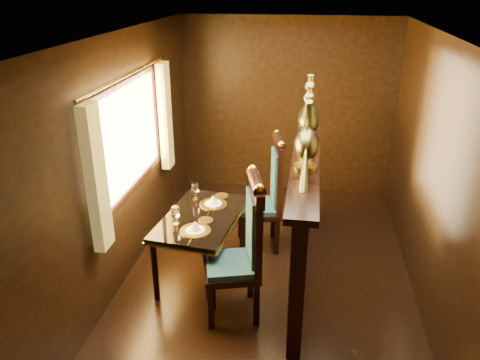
# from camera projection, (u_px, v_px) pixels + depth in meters

# --- Properties ---
(ground) EXTENTS (5.00, 5.00, 0.00)m
(ground) POSITION_uv_depth(u_px,v_px,m) (267.00, 285.00, 4.89)
(ground) COLOR black
(ground) RESTS_ON ground
(room_shell) EXTENTS (3.04, 5.04, 2.52)m
(room_shell) POSITION_uv_depth(u_px,v_px,m) (261.00, 141.00, 4.28)
(room_shell) COLOR black
(room_shell) RESTS_ON ground
(partition) EXTENTS (0.26, 2.70, 1.36)m
(partition) POSITION_uv_depth(u_px,v_px,m) (302.00, 214.00, 4.83)
(partition) COLOR black
(partition) RESTS_ON ground
(dining_table) EXTENTS (0.88, 1.29, 0.91)m
(dining_table) POSITION_uv_depth(u_px,v_px,m) (201.00, 221.00, 4.82)
(dining_table) COLOR black
(dining_table) RESTS_ON ground
(chair_left) EXTENTS (0.63, 0.65, 1.42)m
(chair_left) POSITION_uv_depth(u_px,v_px,m) (245.00, 244.00, 4.23)
(chair_left) COLOR black
(chair_left) RESTS_ON ground
(chair_right) EXTENTS (0.59, 0.61, 1.38)m
(chair_right) POSITION_uv_depth(u_px,v_px,m) (270.00, 190.00, 5.34)
(chair_right) COLOR black
(chair_right) RESTS_ON ground
(peacock_left) EXTENTS (0.23, 0.61, 0.72)m
(peacock_left) POSITION_uv_depth(u_px,v_px,m) (307.00, 131.00, 4.10)
(peacock_left) COLOR #1C5434
(peacock_left) RESTS_ON partition
(peacock_right) EXTENTS (0.23, 0.63, 0.75)m
(peacock_right) POSITION_uv_depth(u_px,v_px,m) (309.00, 107.00, 4.78)
(peacock_right) COLOR #1C5434
(peacock_right) RESTS_ON partition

